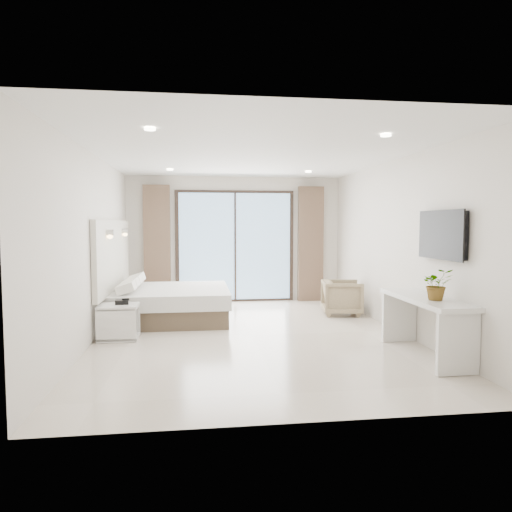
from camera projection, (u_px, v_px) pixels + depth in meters
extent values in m
plane|color=beige|center=(252.00, 335.00, 6.92)|extent=(6.20, 6.20, 0.00)
cube|color=silver|center=(235.00, 240.00, 9.90)|extent=(4.60, 0.02, 2.70)
cube|color=silver|center=(297.00, 265.00, 3.76)|extent=(4.60, 0.02, 2.70)
cube|color=silver|center=(93.00, 247.00, 6.53)|extent=(0.02, 6.20, 2.70)
cube|color=silver|center=(398.00, 246.00, 7.12)|extent=(0.02, 6.20, 2.70)
cube|color=white|center=(252.00, 155.00, 6.73)|extent=(4.60, 6.20, 0.02)
cube|color=beige|center=(113.00, 255.00, 7.84)|extent=(0.08, 3.00, 1.20)
cube|color=black|center=(443.00, 235.00, 5.72)|extent=(0.06, 1.00, 0.58)
cube|color=black|center=(440.00, 235.00, 5.72)|extent=(0.02, 1.04, 0.62)
cube|color=black|center=(235.00, 246.00, 9.88)|extent=(2.56, 0.04, 2.42)
cube|color=#86B0D7|center=(235.00, 247.00, 9.85)|extent=(2.40, 0.01, 2.30)
cube|color=brown|center=(157.00, 245.00, 9.55)|extent=(0.55, 0.14, 2.50)
cube|color=brown|center=(311.00, 244.00, 9.98)|extent=(0.55, 0.14, 2.50)
cylinder|color=white|center=(150.00, 129.00, 4.79)|extent=(0.12, 0.12, 0.02)
cylinder|color=white|center=(386.00, 135.00, 5.12)|extent=(0.12, 0.12, 0.02)
cylinder|color=white|center=(170.00, 170.00, 8.35)|extent=(0.12, 0.12, 0.02)
cylinder|color=white|center=(308.00, 172.00, 8.68)|extent=(0.12, 0.12, 0.02)
cube|color=brown|center=(171.00, 311.00, 8.03)|extent=(1.93, 1.83, 0.31)
cube|color=silver|center=(171.00, 295.00, 8.01)|extent=(2.01, 1.91, 0.25)
cube|color=white|center=(126.00, 290.00, 7.30)|extent=(0.28, 0.39, 0.14)
cube|color=white|center=(130.00, 287.00, 7.71)|extent=(0.28, 0.39, 0.14)
cube|color=white|center=(133.00, 283.00, 8.13)|extent=(0.28, 0.39, 0.14)
cube|color=white|center=(137.00, 280.00, 8.54)|extent=(0.28, 0.39, 0.14)
cube|color=silver|center=(118.00, 306.00, 6.64)|extent=(0.56, 0.46, 0.05)
cube|color=silver|center=(119.00, 337.00, 6.67)|extent=(0.56, 0.46, 0.05)
cube|color=silver|center=(116.00, 325.00, 6.45)|extent=(0.56, 0.05, 0.46)
cube|color=silver|center=(121.00, 319.00, 6.85)|extent=(0.56, 0.05, 0.46)
cube|color=black|center=(122.00, 302.00, 6.67)|extent=(0.21, 0.17, 0.06)
cube|color=silver|center=(426.00, 299.00, 5.75)|extent=(0.52, 1.65, 0.06)
cube|color=silver|center=(458.00, 344.00, 5.04)|extent=(0.49, 0.06, 0.71)
cube|color=silver|center=(399.00, 317.00, 6.51)|extent=(0.49, 0.06, 0.71)
imported|color=#33662D|center=(437.00, 288.00, 5.48)|extent=(0.40, 0.44, 0.30)
imported|color=#948361|center=(342.00, 296.00, 8.48)|extent=(0.74, 0.78, 0.71)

